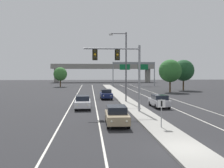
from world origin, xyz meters
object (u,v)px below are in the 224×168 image
car_oncoming_navy (106,94)px  tree_far_left_a (60,74)px  street_lamp_median (125,63)px  tree_far_right_a (170,71)px  overhead_signal_mast (122,64)px  highway_sign_gantry (134,66)px  median_sign_post (161,109)px  car_oncoming_tan (117,115)px  car_oncoming_white (83,102)px  car_receding_silver (159,101)px  tree_far_right_b (184,70)px

car_oncoming_navy → tree_far_left_a: size_ratio=0.78×
street_lamp_median → tree_far_right_a: 21.87m
overhead_signal_mast → highway_sign_gantry: 53.95m
overhead_signal_mast → median_sign_post: (2.02, -8.59, -3.67)m
car_oncoming_tan → highway_sign_gantry: size_ratio=0.34×
car_oncoming_white → highway_sign_gantry: size_ratio=0.34×
overhead_signal_mast → car_oncoming_tan: overhead_signal_mast is taller
street_lamp_median → car_receding_silver: street_lamp_median is taller
overhead_signal_mast → street_lamp_median: bearing=81.0°
car_oncoming_tan → tree_far_left_a: tree_far_left_a is taller
tree_far_left_a → overhead_signal_mast: bearing=-76.4°
car_receding_silver → street_lamp_median: bearing=121.9°
car_oncoming_navy → car_receding_silver: size_ratio=1.00×
car_receding_silver → car_oncoming_white: bearing=-177.3°
overhead_signal_mast → tree_far_right_a: (13.87, 27.60, -0.61)m
street_lamp_median → tree_far_right_a: (12.35, 18.01, -1.15)m
street_lamp_median → tree_far_right_b: size_ratio=1.37×
median_sign_post → highway_sign_gantry: 62.27m
car_oncoming_navy → car_receding_silver: same height
car_oncoming_navy → street_lamp_median: bearing=-64.2°
car_oncoming_white → street_lamp_median: bearing=46.8°
car_oncoming_white → tree_far_left_a: (-7.74, 46.88, 2.94)m
overhead_signal_mast → car_receding_silver: size_ratio=1.60×
street_lamp_median → tree_far_right_a: street_lamp_median is taller
car_oncoming_white → highway_sign_gantry: highway_sign_gantry is taller
median_sign_post → tree_far_left_a: size_ratio=0.38×
car_oncoming_white → car_receding_silver: bearing=2.7°
highway_sign_gantry → car_oncoming_navy: bearing=-106.0°
car_oncoming_white → tree_far_right_b: size_ratio=0.62×
median_sign_post → car_oncoming_tan: bearing=149.8°
street_lamp_median → car_oncoming_navy: size_ratio=2.22×
car_oncoming_tan → car_oncoming_white: 10.46m
overhead_signal_mast → car_oncoming_white: (-4.38, 3.32, -4.44)m
car_oncoming_white → car_receding_silver: same height
median_sign_post → tree_far_right_a: (11.85, 36.19, 3.06)m
car_oncoming_white → car_oncoming_navy: bearing=72.6°
car_oncoming_white → tree_far_right_a: size_ratio=0.63×
car_oncoming_tan → tree_far_right_b: (20.04, 39.59, 3.94)m
median_sign_post → tree_far_right_b: tree_far_right_b is taller
tree_far_left_a → tree_far_right_b: bearing=-29.2°
overhead_signal_mast → car_oncoming_tan: bearing=-100.9°
tree_far_right_b → tree_far_right_a: 7.22m
tree_far_right_b → tree_far_right_a: (-4.89, -5.31, -0.12)m
median_sign_post → car_receding_silver: (3.12, 12.35, -0.77)m
car_oncoming_white → overhead_signal_mast: bearing=-37.2°
car_oncoming_navy → tree_far_right_b: 27.19m
median_sign_post → car_oncoming_tan: size_ratio=0.49×
highway_sign_gantry → tree_far_left_a: bearing=-172.9°
highway_sign_gantry → tree_far_left_a: highway_sign_gantry is taller
highway_sign_gantry → car_oncoming_tan: bearing=-100.9°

